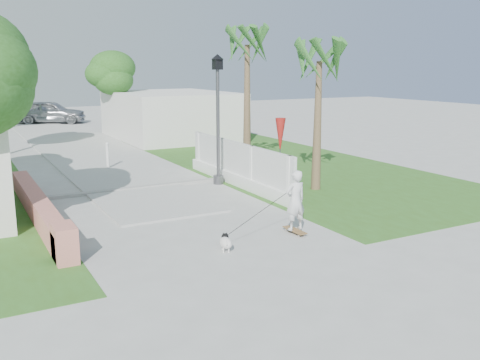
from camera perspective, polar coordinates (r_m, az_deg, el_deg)
ground at (r=12.76m, az=-3.12°, el=-6.44°), size 90.00×90.00×0.00m
path_strip at (r=31.63m, az=-18.88°, el=4.12°), size 3.20×36.00×0.06m
curb at (r=18.16m, az=-11.26°, el=-0.88°), size 6.50×0.25×0.10m
grass_right at (r=22.87m, az=4.17°, el=1.85°), size 8.00×20.00×0.01m
pink_wall at (r=15.09m, az=-20.52°, el=-3.05°), size 0.45×8.20×0.80m
lattice_fence at (r=18.43m, az=-0.25°, el=1.11°), size 0.35×7.00×1.50m
building_right at (r=31.14m, az=-7.39°, el=6.91°), size 6.00×8.00×2.60m
street_lamp at (r=18.38m, az=-2.37°, el=7.00°), size 0.44×0.44×4.44m
bollard at (r=21.90m, az=-13.95°, el=2.61°), size 0.14×0.14×1.09m
patio_umbrella at (r=18.52m, az=4.32°, el=4.71°), size 0.36×0.36×2.30m
tree_path_left at (r=27.02m, az=-24.27°, el=10.55°), size 3.40×3.40×5.23m
tree_path_right at (r=32.05m, az=-13.53°, el=10.75°), size 3.00×3.00×4.79m
palm_far at (r=19.99m, az=0.78°, el=13.32°), size 1.80×1.80×5.30m
palm_near at (r=17.65m, az=8.44°, el=11.64°), size 1.80×1.80×4.70m
skateboarder at (r=12.78m, az=3.83°, el=-2.93°), size 2.36×0.78×1.59m
dog at (r=11.98m, az=-1.54°, el=-6.63°), size 0.38×0.53×0.38m
parked_car at (r=40.89m, az=-19.61°, el=6.86°), size 5.25×3.55×1.66m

